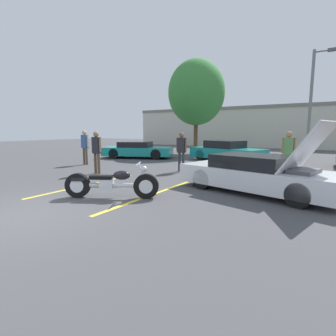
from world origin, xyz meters
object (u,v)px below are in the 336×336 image
light_pole (312,100)px  parked_car_left_row (138,150)px  parked_car_mid_row (227,151)px  spectator_near_motorcycle (85,144)px  spectator_midground (181,148)px  show_car_hood_open (258,174)px  spectator_by_show_car (97,148)px  tree_background (196,93)px  motorcycle (111,183)px  spectator_far_lot (288,150)px

light_pole → parked_car_left_row: size_ratio=1.36×
parked_car_mid_row → spectator_near_motorcycle: size_ratio=2.57×
spectator_midground → light_pole: bearing=61.7°
show_car_hood_open → spectator_by_show_car: show_car_hood_open is taller
light_pole → parked_car_left_row: 11.39m
spectator_by_show_car → tree_background: bearing=93.9°
light_pole → motorcycle: (-3.86, -13.49, -3.29)m
spectator_near_motorcycle → spectator_by_show_car: (2.78, -1.75, -0.03)m
motorcycle → show_car_hood_open: show_car_hood_open is taller
spectator_far_lot → spectator_midground: bearing=-166.9°
light_pole → spectator_midground: size_ratio=3.79×
parked_car_mid_row → spectator_near_motorcycle: (-5.92, -5.67, 0.52)m
light_pole → motorcycle: bearing=-106.0°
show_car_hood_open → spectator_by_show_car: bearing=-165.7°
light_pole → show_car_hood_open: bearing=-93.1°
spectator_by_show_car → motorcycle: bearing=-38.0°
show_car_hood_open → spectator_midground: bearing=162.4°
show_car_hood_open → spectator_far_lot: bearing=97.1°
show_car_hood_open → spectator_near_motorcycle: 9.63m
spectator_near_motorcycle → tree_background: bearing=77.9°
parked_car_mid_row → spectator_far_lot: (3.91, -3.96, 0.50)m
parked_car_mid_row → show_car_hood_open: bearing=-47.8°
spectator_far_lot → light_pole: bearing=88.2°
tree_background → spectator_by_show_car: tree_background is taller
tree_background → motorcycle: 15.07m
tree_background → spectator_far_lot: size_ratio=4.01×
motorcycle → spectator_by_show_car: (-3.42, 2.67, 0.68)m
light_pole → tree_background: size_ratio=0.91×
light_pole → tree_background: 8.11m
tree_background → show_car_hood_open: 13.94m
parked_car_mid_row → spectator_near_motorcycle: spectator_near_motorcycle is taller
tree_background → motorcycle: bearing=-73.2°
motorcycle → parked_car_mid_row: size_ratio=0.49×
parked_car_mid_row → light_pole: bearing=55.6°
parked_car_left_row → spectator_midground: spectator_midground is taller
show_car_hood_open → spectator_near_motorcycle: bearing=-176.5°
parked_car_left_row → spectator_near_motorcycle: spectator_near_motorcycle is taller
parked_car_left_row → show_car_hood_open: bearing=-54.5°
tree_background → spectator_far_lot: 11.55m
show_car_hood_open → spectator_far_lot: (0.36, 3.34, 0.53)m
spectator_midground → spectator_by_show_car: bearing=-138.3°
parked_car_mid_row → spectator_by_show_car: (-3.14, -7.42, 0.49)m
spectator_near_motorcycle → motorcycle: bearing=-35.5°
parked_car_left_row → spectator_midground: 6.37m
motorcycle → show_car_hood_open: (3.27, 2.79, 0.16)m
parked_car_mid_row → spectator_far_lot: spectator_far_lot is taller
show_car_hood_open → spectator_near_motorcycle: show_car_hood_open is taller
light_pole → show_car_hood_open: 11.16m
motorcycle → spectator_by_show_car: size_ratio=1.30×
parked_car_left_row → light_pole: bearing=4.2°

